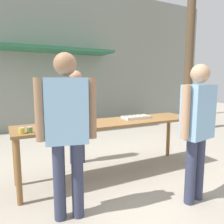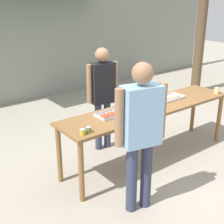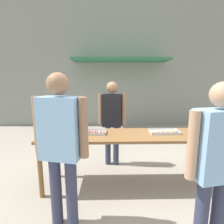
% 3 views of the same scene
% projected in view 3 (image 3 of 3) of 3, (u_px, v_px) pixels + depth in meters
% --- Properties ---
extents(ground_plane, '(24.00, 24.00, 0.00)m').
position_uv_depth(ground_plane, '(134.00, 184.00, 2.93)').
color(ground_plane, '#A39989').
extents(building_facade_back, '(12.00, 1.11, 4.50)m').
position_uv_depth(building_facade_back, '(120.00, 66.00, 6.44)').
color(building_facade_back, gray).
rests_on(building_facade_back, ground).
extents(serving_table, '(2.97, 0.69, 0.88)m').
position_uv_depth(serving_table, '(135.00, 140.00, 2.79)').
color(serving_table, brown).
rests_on(serving_table, ground).
extents(food_tray_sausages, '(0.45, 0.27, 0.04)m').
position_uv_depth(food_tray_sausages, '(92.00, 132.00, 2.82)').
color(food_tray_sausages, silver).
rests_on(food_tray_sausages, serving_table).
extents(food_tray_buns, '(0.47, 0.27, 0.06)m').
position_uv_depth(food_tray_buns, '(165.00, 132.00, 2.84)').
color(food_tray_buns, silver).
rests_on(food_tray_buns, serving_table).
extents(condiment_jar_mustard, '(0.07, 0.07, 0.07)m').
position_uv_depth(condiment_jar_mustard, '(44.00, 137.00, 2.51)').
color(condiment_jar_mustard, gold).
rests_on(condiment_jar_mustard, serving_table).
extents(condiment_jar_ketchup, '(0.07, 0.07, 0.07)m').
position_uv_depth(condiment_jar_ketchup, '(51.00, 137.00, 2.53)').
color(condiment_jar_ketchup, '#567A38').
rests_on(condiment_jar_ketchup, serving_table).
extents(person_server_behind_table, '(0.54, 0.26, 1.70)m').
position_uv_depth(person_server_behind_table, '(112.00, 116.00, 3.47)').
color(person_server_behind_table, '#333851').
rests_on(person_server_behind_table, ground).
extents(person_customer_holding_hotdog, '(0.62, 0.33, 1.81)m').
position_uv_depth(person_customer_holding_hotdog, '(61.00, 140.00, 1.93)').
color(person_customer_holding_hotdog, '#333851').
rests_on(person_customer_holding_hotdog, ground).
extents(person_customer_with_cup, '(0.60, 0.30, 1.72)m').
position_uv_depth(person_customer_with_cup, '(216.00, 158.00, 1.60)').
color(person_customer_with_cup, '#333851').
rests_on(person_customer_with_cup, ground).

